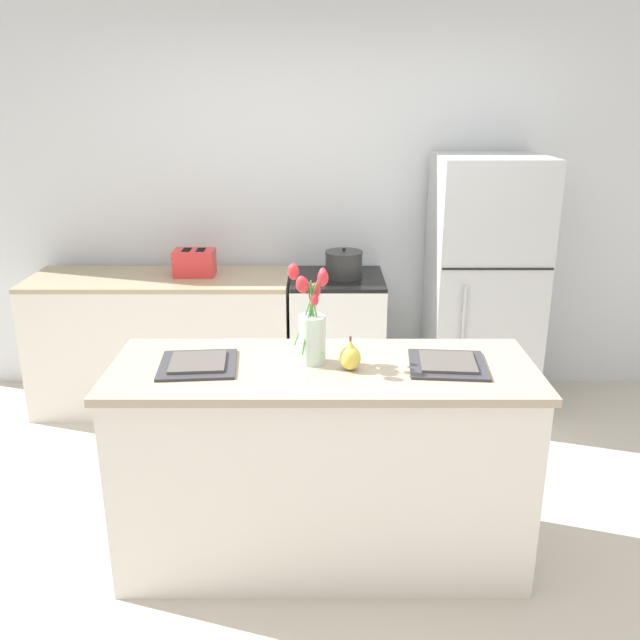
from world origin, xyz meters
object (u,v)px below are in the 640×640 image
object	(u,v)px
plate_setting_left	(195,364)
plate_setting_right	(445,364)
toaster	(192,263)
flower_vase	(309,324)
pear_figurine	(348,356)
stove_range	(334,342)
refrigerator	(480,286)
cooking_pot	(341,264)

from	to	relation	value
plate_setting_left	plate_setting_right	bearing A→B (deg)	0.00
toaster	flower_vase	bearing A→B (deg)	-64.00
pear_figurine	plate_setting_left	xyz separation A→B (m)	(-0.64, 0.04, -0.05)
plate_setting_left	plate_setting_right	size ratio (longest dim) A/B	1.00
stove_range	refrigerator	world-z (taller)	refrigerator
refrigerator	flower_vase	bearing A→B (deg)	-125.17
plate_setting_right	cooking_pot	xyz separation A→B (m)	(-0.38, 1.60, 0.04)
plate_setting_left	toaster	world-z (taller)	toaster
flower_vase	plate_setting_left	bearing A→B (deg)	-174.89
plate_setting_left	pear_figurine	bearing A→B (deg)	-3.24
toaster	cooking_pot	world-z (taller)	cooking_pot
plate_setting_right	toaster	size ratio (longest dim) A/B	1.23
refrigerator	plate_setting_right	size ratio (longest dim) A/B	4.82
stove_range	plate_setting_left	xyz separation A→B (m)	(-0.63, -1.60, 0.50)
stove_range	plate_setting_left	world-z (taller)	plate_setting_left
flower_vase	cooking_pot	bearing A→B (deg)	83.05
plate_setting_left	toaster	xyz separation A→B (m)	(-0.30, 1.64, 0.04)
stove_range	cooking_pot	xyz separation A→B (m)	(0.04, -0.00, 0.53)
pear_figurine	plate_setting_right	bearing A→B (deg)	5.00
cooking_pot	toaster	bearing A→B (deg)	177.52
toaster	cooking_pot	size ratio (longest dim) A/B	1.15
plate_setting_left	cooking_pot	xyz separation A→B (m)	(0.67, 1.60, 0.04)
pear_figurine	plate_setting_left	bearing A→B (deg)	176.76
cooking_pot	plate_setting_left	bearing A→B (deg)	-112.67
plate_setting_left	stove_range	bearing A→B (deg)	68.63
stove_range	cooking_pot	bearing A→B (deg)	-3.38
plate_setting_right	pear_figurine	bearing A→B (deg)	-175.00
toaster	cooking_pot	bearing A→B (deg)	-2.48
plate_setting_right	cooking_pot	bearing A→B (deg)	103.54
refrigerator	plate_setting_left	size ratio (longest dim) A/B	4.82
plate_setting_left	cooking_pot	distance (m)	1.73
flower_vase	cooking_pot	xyz separation A→B (m)	(0.19, 1.56, -0.13)
plate_setting_left	toaster	distance (m)	1.67
flower_vase	plate_setting_left	world-z (taller)	flower_vase
flower_vase	pear_figurine	xyz separation A→B (m)	(0.16, -0.08, -0.11)
refrigerator	cooking_pot	bearing A→B (deg)	-179.80
refrigerator	plate_setting_right	xyz separation A→B (m)	(-0.52, -1.60, 0.12)
refrigerator	toaster	bearing A→B (deg)	178.82
stove_range	refrigerator	xyz separation A→B (m)	(0.95, 0.00, 0.38)
flower_vase	toaster	world-z (taller)	flower_vase
stove_range	plate_setting_left	size ratio (longest dim) A/B	2.60
toaster	stove_range	bearing A→B (deg)	-2.44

